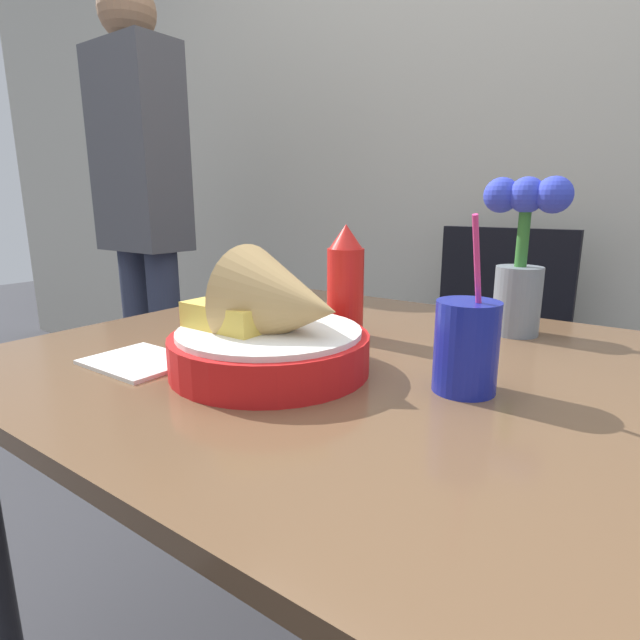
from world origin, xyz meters
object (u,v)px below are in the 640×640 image
(food_basket, at_px, (275,330))
(drink_cup, at_px, (466,349))
(chair_far_window, at_px, (490,348))
(person_standing, at_px, (143,206))
(flower_vase, at_px, (521,253))
(ketchup_bottle, at_px, (345,283))

(food_basket, distance_m, drink_cup, 0.26)
(chair_far_window, bearing_deg, food_basket, -91.02)
(food_basket, height_order, person_standing, person_standing)
(chair_far_window, height_order, person_standing, person_standing)
(chair_far_window, xyz_separation_m, flower_vase, (0.20, -0.54, 0.34))
(ketchup_bottle, bearing_deg, person_standing, 162.42)
(ketchup_bottle, height_order, flower_vase, flower_vase)
(flower_vase, bearing_deg, food_basket, -117.30)
(ketchup_bottle, bearing_deg, drink_cup, -26.02)
(chair_far_window, height_order, flower_vase, flower_vase)
(ketchup_bottle, xyz_separation_m, person_standing, (-1.06, 0.34, 0.12))
(person_standing, bearing_deg, chair_far_window, 19.96)
(flower_vase, bearing_deg, ketchup_bottle, -140.84)
(drink_cup, bearing_deg, ketchup_bottle, 153.98)
(chair_far_window, bearing_deg, drink_cup, -75.39)
(chair_far_window, relative_size, ketchup_bottle, 4.41)
(food_basket, relative_size, ketchup_bottle, 1.42)
(food_basket, bearing_deg, chair_far_window, 88.98)
(food_basket, bearing_deg, drink_cup, 20.13)
(food_basket, height_order, flower_vase, flower_vase)
(ketchup_bottle, relative_size, person_standing, 0.12)
(chair_far_window, relative_size, flower_vase, 3.16)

